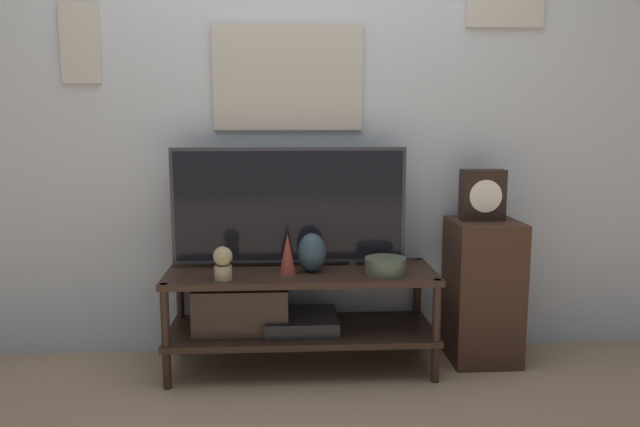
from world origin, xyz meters
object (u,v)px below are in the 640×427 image
Objects in this scene: vase_urn_stoneware at (312,253)px; mantel_clock at (483,195)px; vase_slim_bronze at (288,254)px; decorative_bust at (223,262)px; vase_wide_bowl at (385,266)px; television at (289,206)px.

mantel_clock is at bearing 7.63° from vase_urn_stoneware.
vase_urn_stoneware is at bearing -172.37° from mantel_clock.
vase_slim_bronze is 0.77× the size of mantel_clock.
vase_urn_stoneware is at bearing 16.45° from decorative_bust.
vase_wide_bowl is 1.03× the size of vase_urn_stoneware.
vase_urn_stoneware is 0.97× the size of vase_slim_bronze.
television is at bearing 86.30° from vase_slim_bronze.
television is at bearing 178.86° from mantel_clock.
vase_wide_bowl is at bearing -9.42° from vase_urn_stoneware.
decorative_bust is at bearing -140.15° from television.
vase_wide_bowl is 0.99× the size of vase_slim_bronze.
decorative_bust is at bearing -169.45° from mantel_clock.
vase_urn_stoneware is 0.13m from vase_slim_bronze.
vase_urn_stoneware is 0.75× the size of mantel_clock.
decorative_bust is 0.61× the size of mantel_clock.
vase_slim_bronze is 0.31m from decorative_bust.
television reaches higher than vase_wide_bowl.
vase_wide_bowl is at bearing -23.01° from television.
vase_wide_bowl is 0.48m from vase_slim_bronze.
decorative_bust is (-0.77, -0.07, 0.04)m from vase_wide_bowl.
vase_slim_bronze is 1.27× the size of decorative_bust.
vase_slim_bronze is 1.04m from mantel_clock.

